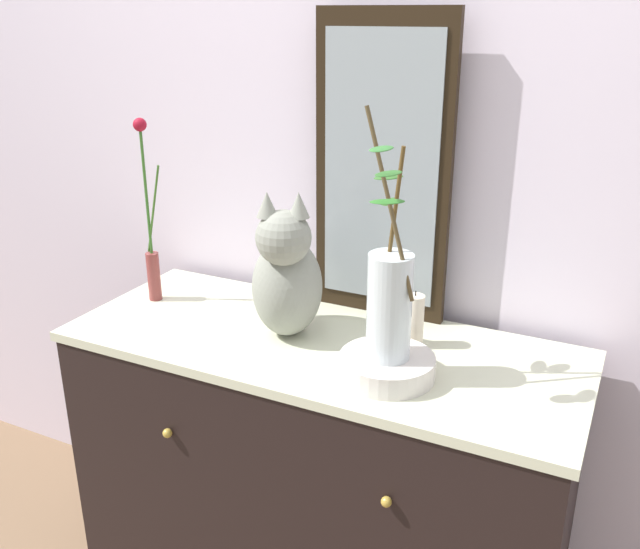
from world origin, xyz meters
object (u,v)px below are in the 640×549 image
(sideboard, at_px, (320,486))
(mirror_leaning, at_px, (382,170))
(vase_slim_green, at_px, (151,243))
(candle_pillar, at_px, (414,321))
(vase_glass_clear, at_px, (389,301))
(bowl_porcelain, at_px, (387,366))
(cat_sitting, at_px, (287,276))

(sideboard, height_order, mirror_leaning, mirror_leaning)
(vase_slim_green, bearing_deg, candle_pillar, 3.61)
(sideboard, relative_size, vase_glass_clear, 2.36)
(mirror_leaning, bearing_deg, vase_glass_clear, -65.08)
(mirror_leaning, bearing_deg, bowl_porcelain, -64.99)
(cat_sitting, height_order, vase_glass_clear, vase_glass_clear)
(bowl_porcelain, bearing_deg, sideboard, 156.59)
(mirror_leaning, relative_size, vase_slim_green, 1.53)
(cat_sitting, bearing_deg, vase_glass_clear, -17.47)
(mirror_leaning, height_order, cat_sitting, mirror_leaning)
(bowl_porcelain, xyz_separation_m, candle_pillar, (0.00, 0.18, 0.04))
(vase_glass_clear, bearing_deg, sideboard, 156.28)
(vase_glass_clear, bearing_deg, vase_slim_green, 170.29)
(vase_glass_clear, bearing_deg, candle_pillar, 89.25)
(cat_sitting, bearing_deg, bowl_porcelain, -17.24)
(bowl_porcelain, relative_size, candle_pillar, 1.50)
(mirror_leaning, relative_size, candle_pillar, 5.44)
(mirror_leaning, bearing_deg, vase_slim_green, -161.47)
(candle_pillar, bearing_deg, sideboard, -158.90)
(bowl_porcelain, distance_m, candle_pillar, 0.18)
(sideboard, xyz_separation_m, candle_pillar, (0.22, 0.08, 0.51))
(cat_sitting, bearing_deg, candle_pillar, 14.55)
(mirror_leaning, relative_size, cat_sitting, 1.91)
(vase_glass_clear, distance_m, candle_pillar, 0.21)
(bowl_porcelain, relative_size, vase_glass_clear, 0.39)
(candle_pillar, bearing_deg, vase_glass_clear, -90.75)
(vase_glass_clear, bearing_deg, mirror_leaning, 114.92)
(bowl_porcelain, bearing_deg, candle_pillar, 89.25)
(sideboard, height_order, cat_sitting, cat_sitting)
(mirror_leaning, xyz_separation_m, candle_pillar, (0.16, -0.15, -0.33))
(cat_sitting, xyz_separation_m, vase_slim_green, (-0.45, 0.03, 0.01))
(mirror_leaning, xyz_separation_m, bowl_porcelain, (0.15, -0.33, -0.37))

